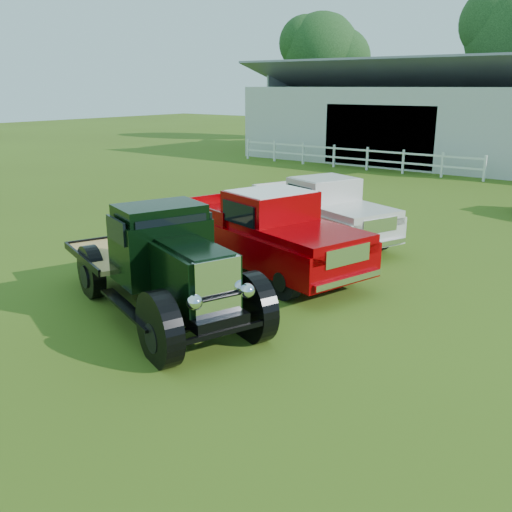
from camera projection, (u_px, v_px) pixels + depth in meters
The scene contains 7 objects.
ground at pixel (209, 322), 10.74m from camera, with size 120.00×120.00×0.00m, color #486C18.
shed_left at pixel (416, 112), 33.73m from camera, with size 18.80×10.20×5.60m, color #999895, non-canonical shape.
fence_rail at pixel (350, 157), 30.40m from camera, with size 14.20×0.16×1.20m, color white, non-canonical shape.
tree_a at pixel (321, 73), 44.78m from camera, with size 6.30×6.30×10.50m, color black, non-canonical shape.
vintage_flatbed at pixel (160, 259), 10.90m from camera, with size 5.48×2.17×2.17m, color black, non-canonical shape.
red_pickup at pixel (268, 231), 13.40m from camera, with size 5.44×2.09×1.98m, color #8C0004, non-canonical shape.
white_pickup at pixel (321, 210), 16.03m from camera, with size 4.91×1.91×1.81m, color beige, non-canonical shape.
Camera 1 is at (6.79, -7.30, 4.27)m, focal length 40.00 mm.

